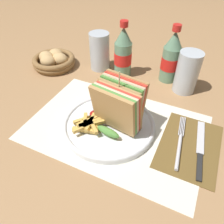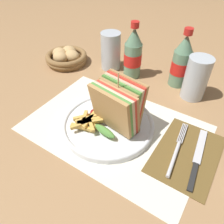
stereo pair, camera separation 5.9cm
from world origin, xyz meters
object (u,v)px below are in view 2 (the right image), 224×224
(coke_bottle_near, at_px, (133,54))
(glass_near, at_px, (195,81))
(club_sandwich, at_px, (117,106))
(coke_bottle_far, at_px, (181,62))
(fork, at_px, (176,153))
(knife, at_px, (197,158))
(bread_basket, at_px, (66,57))
(glass_far, at_px, (111,53))
(plate_main, at_px, (108,124))

(coke_bottle_near, relative_size, glass_near, 1.43)
(club_sandwich, distance_m, coke_bottle_far, 0.30)
(club_sandwich, distance_m, fork, 0.18)
(club_sandwich, xyz_separation_m, coke_bottle_far, (0.06, 0.30, 0.01))
(knife, bearing_deg, fork, -169.26)
(coke_bottle_far, relative_size, bread_basket, 1.21)
(knife, relative_size, glass_far, 1.43)
(bread_basket, bearing_deg, fork, -20.63)
(club_sandwich, relative_size, glass_near, 1.18)
(club_sandwich, height_order, bread_basket, club_sandwich)
(glass_far, height_order, bread_basket, glass_far)
(coke_bottle_far, relative_size, glass_far, 1.43)
(plate_main, distance_m, fork, 0.19)
(plate_main, bearing_deg, glass_near, 60.67)
(knife, height_order, coke_bottle_far, coke_bottle_far)
(fork, distance_m, coke_bottle_near, 0.38)
(glass_near, height_order, glass_far, same)
(fork, distance_m, bread_basket, 0.57)
(club_sandwich, bearing_deg, fork, -0.36)
(knife, distance_m, coke_bottle_near, 0.41)
(knife, height_order, glass_near, glass_near)
(coke_bottle_far, bearing_deg, glass_near, -32.29)
(coke_bottle_far, height_order, glass_far, coke_bottle_far)
(coke_bottle_far, distance_m, glass_near, 0.08)
(plate_main, xyz_separation_m, glass_far, (-0.17, 0.28, 0.05))
(glass_far, bearing_deg, fork, -36.21)
(glass_near, bearing_deg, coke_bottle_far, 147.71)
(club_sandwich, xyz_separation_m, fork, (0.17, -0.00, -0.07))
(club_sandwich, relative_size, glass_far, 1.18)
(plate_main, xyz_separation_m, fork, (0.19, 0.01, -0.00))
(fork, bearing_deg, plate_main, 176.01)
(knife, xyz_separation_m, coke_bottle_near, (-0.32, 0.24, 0.08))
(plate_main, bearing_deg, club_sandwich, 24.37)
(coke_bottle_near, bearing_deg, glass_far, 176.13)
(club_sandwich, bearing_deg, plate_main, -155.63)
(knife, bearing_deg, plate_main, 179.09)
(plate_main, relative_size, club_sandwich, 1.58)
(coke_bottle_far, bearing_deg, plate_main, -105.29)
(glass_far, bearing_deg, bread_basket, -158.38)
(club_sandwich, height_order, glass_far, club_sandwich)
(knife, height_order, coke_bottle_near, coke_bottle_near)
(plate_main, bearing_deg, bread_basket, 148.30)
(club_sandwich, bearing_deg, knife, 3.74)
(plate_main, relative_size, glass_far, 1.86)
(plate_main, height_order, glass_far, glass_far)
(knife, distance_m, glass_near, 0.26)
(coke_bottle_far, bearing_deg, bread_basket, -167.01)
(glass_far, bearing_deg, glass_near, -1.80)
(fork, height_order, coke_bottle_near, coke_bottle_near)
(club_sandwich, height_order, knife, club_sandwich)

